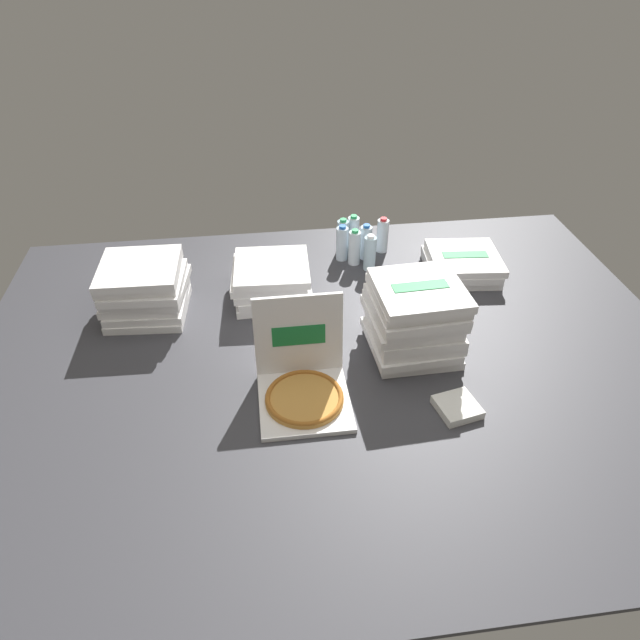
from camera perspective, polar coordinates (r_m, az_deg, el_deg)
The scene contains 14 objects.
ground_plane at distance 2.53m, azimuth 1.36°, elevation -3.99°, with size 3.20×2.40×0.02m, color #38383D.
open_pizza_box at distance 2.30m, azimuth -1.73°, elevation -6.25°, with size 0.36×0.40×0.38m.
pizza_stack_left_far at distance 2.86m, azimuth -4.90°, elevation 4.00°, with size 0.40×0.39×0.19m.
pizza_stack_right_near at distance 2.50m, azimuth 9.41°, elevation 0.21°, with size 0.40×0.40×0.34m.
pizza_stack_center_far at distance 3.15m, azimuth 14.03°, elevation 5.48°, with size 0.41×0.40×0.12m.
pizza_stack_center_near at distance 2.85m, azimuth -17.16°, elevation 3.07°, with size 0.41×0.41×0.26m.
water_bottle_0 at distance 3.18m, azimuth 4.61°, elevation 7.78°, with size 0.07×0.07×0.21m.
water_bottle_1 at distance 3.13m, azimuth 3.47°, elevation 7.27°, with size 0.07×0.07×0.21m.
water_bottle_2 at distance 3.08m, azimuth 5.02°, elevation 6.71°, with size 0.07×0.07×0.21m.
water_bottle_3 at distance 3.23m, azimuth 2.30°, elevation 8.38°, with size 0.07×0.07×0.21m.
water_bottle_4 at distance 3.27m, azimuth 3.35°, elevation 8.73°, with size 0.07×0.07×0.21m.
water_bottle_5 at distance 3.16m, azimuth 2.23°, elevation 7.69°, with size 0.07×0.07×0.21m.
water_bottle_6 at distance 3.26m, azimuth 6.28°, elevation 8.44°, with size 0.07×0.07×0.21m.
napkin_pile at distance 2.34m, azimuth 13.60°, elevation -8.48°, with size 0.16×0.16×0.04m, color white.
Camera 1 is at (-0.31, -1.88, 1.65)m, focal length 31.92 mm.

